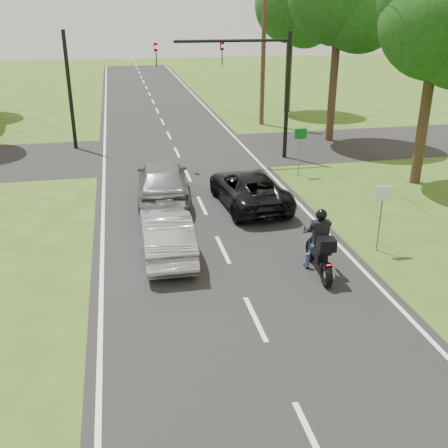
{
  "coord_description": "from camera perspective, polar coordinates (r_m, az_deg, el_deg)",
  "views": [
    {
      "loc": [
        -2.94,
        -10.53,
        7.06
      ],
      "look_at": [
        -0.16,
        3.0,
        1.3
      ],
      "focal_mm": 42.0,
      "sensor_mm": 36.0,
      "label": 1
    }
  ],
  "objects": [
    {
      "name": "cross_road",
      "position": [
        27.6,
        -5.14,
        7.75
      ],
      "size": [
        60.0,
        7.0,
        0.01
      ],
      "primitive_type": "cube",
      "color": "black",
      "rests_on": "ground"
    },
    {
      "name": "sign_green",
      "position": [
        23.53,
        8.3,
        8.99
      ],
      "size": [
        0.55,
        0.07,
        2.12
      ],
      "color": "slate",
      "rests_on": "ground"
    },
    {
      "name": "silver_sedan",
      "position": [
        15.92,
        -6.28,
        -1.07
      ],
      "size": [
        1.49,
        4.15,
        1.36
      ],
      "primitive_type": "imported",
      "rotation": [
        0.0,
        0.0,
        3.13
      ],
      "color": "silver",
      "rests_on": "road"
    },
    {
      "name": "tree_row_c",
      "position": [
        23.13,
        23.0,
        18.94
      ],
      "size": [
        4.8,
        4.65,
        8.76
      ],
      "color": "#332316",
      "rests_on": "ground"
    },
    {
      "name": "motorcycle_rider",
      "position": [
        14.9,
        10.41,
        -2.73
      ],
      "size": [
        0.65,
        2.28,
        1.96
      ],
      "rotation": [
        0.0,
        0.0,
        -0.08
      ],
      "color": "black",
      "rests_on": "ground"
    },
    {
      "name": "ground",
      "position": [
        13.01,
        3.42,
        -10.27
      ],
      "size": [
        140.0,
        140.0,
        0.0
      ],
      "primitive_type": "plane",
      "color": "#324E16",
      "rests_on": "ground"
    },
    {
      "name": "signal_pole_far",
      "position": [
        28.9,
        -16.44,
        13.68
      ],
      "size": [
        0.2,
        0.2,
        6.0
      ],
      "primitive_type": "cylinder",
      "color": "black",
      "rests_on": "ground"
    },
    {
      "name": "road",
      "position": [
        21.9,
        -3.27,
        3.82
      ],
      "size": [
        8.0,
        100.0,
        0.01
      ],
      "primitive_type": "cube",
      "color": "black",
      "rests_on": "ground"
    },
    {
      "name": "utility_pole_far",
      "position": [
        33.84,
        4.34,
        19.24
      ],
      "size": [
        1.6,
        0.28,
        10.0
      ],
      "color": "#523925",
      "rests_on": "ground"
    },
    {
      "name": "dark_suv",
      "position": [
        19.9,
        2.7,
        3.9
      ],
      "size": [
        2.52,
        4.89,
        1.32
      ],
      "primitive_type": "imported",
      "rotation": [
        0.0,
        0.0,
        3.21
      ],
      "color": "black",
      "rests_on": "road"
    },
    {
      "name": "silver_suv",
      "position": [
        20.53,
        -6.69,
        4.81
      ],
      "size": [
        2.28,
        4.91,
        1.63
      ],
      "primitive_type": "imported",
      "rotation": [
        0.0,
        0.0,
        3.07
      ],
      "color": "gray",
      "rests_on": "road"
    },
    {
      "name": "traffic_signal",
      "position": [
        25.48,
        2.86,
        16.03
      ],
      "size": [
        6.38,
        0.44,
        6.0
      ],
      "color": "black",
      "rests_on": "ground"
    },
    {
      "name": "sign_white",
      "position": [
        16.45,
        16.86,
        2.24
      ],
      "size": [
        0.55,
        0.07,
        2.12
      ],
      "color": "slate",
      "rests_on": "ground"
    },
    {
      "name": "tree_row_e",
      "position": [
        38.37,
        7.87,
        22.11
      ],
      "size": [
        5.28,
        5.12,
        9.61
      ],
      "color": "#332316",
      "rests_on": "ground"
    }
  ]
}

